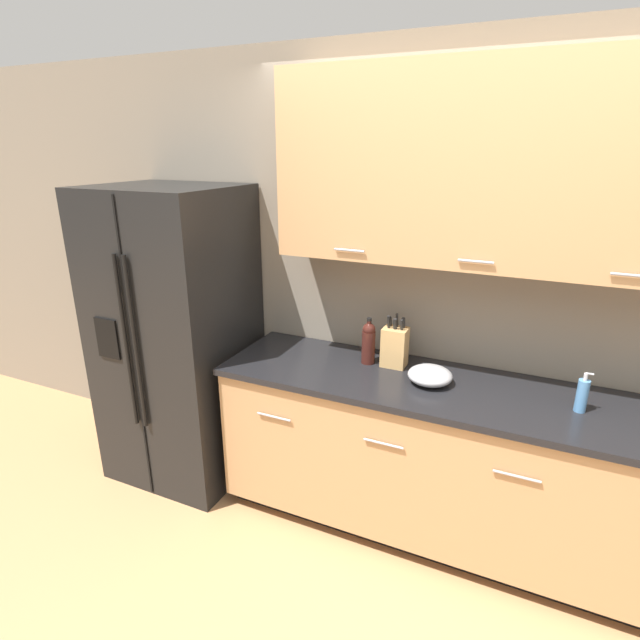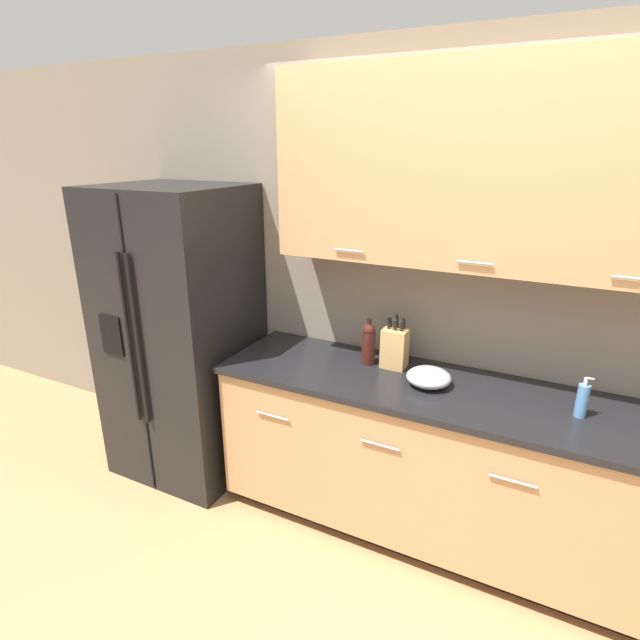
# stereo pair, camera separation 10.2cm
# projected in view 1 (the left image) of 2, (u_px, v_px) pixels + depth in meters

# --- Properties ---
(wall_back) EXTENTS (10.00, 0.39, 2.60)m
(wall_back) POSITION_uv_depth(u_px,v_px,m) (478.00, 259.00, 2.56)
(wall_back) COLOR gray
(wall_back) RESTS_ON ground_plane
(counter_unit) EXTENTS (2.56, 0.64, 0.92)m
(counter_unit) POSITION_uv_depth(u_px,v_px,m) (455.00, 464.00, 2.66)
(counter_unit) COLOR black
(counter_unit) RESTS_ON ground_plane
(refrigerator) EXTENTS (0.83, 0.76, 1.85)m
(refrigerator) POSITION_uv_depth(u_px,v_px,m) (177.00, 337.00, 3.14)
(refrigerator) COLOR black
(refrigerator) RESTS_ON ground_plane
(knife_block) EXTENTS (0.13, 0.11, 0.30)m
(knife_block) POSITION_uv_depth(u_px,v_px,m) (395.00, 346.00, 2.73)
(knife_block) COLOR tan
(knife_block) RESTS_ON counter_unit
(wine_bottle) EXTENTS (0.08, 0.08, 0.27)m
(wine_bottle) POSITION_uv_depth(u_px,v_px,m) (369.00, 342.00, 2.76)
(wine_bottle) COLOR #3D1914
(wine_bottle) RESTS_ON counter_unit
(soap_dispenser) EXTENTS (0.06, 0.05, 0.20)m
(soap_dispenser) POSITION_uv_depth(u_px,v_px,m) (582.00, 395.00, 2.27)
(soap_dispenser) COLOR #4C7FB2
(soap_dispenser) RESTS_ON counter_unit
(mixing_bowl) EXTENTS (0.23, 0.23, 0.09)m
(mixing_bowl) POSITION_uv_depth(u_px,v_px,m) (430.00, 375.00, 2.55)
(mixing_bowl) COLOR #A3A3A5
(mixing_bowl) RESTS_ON counter_unit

